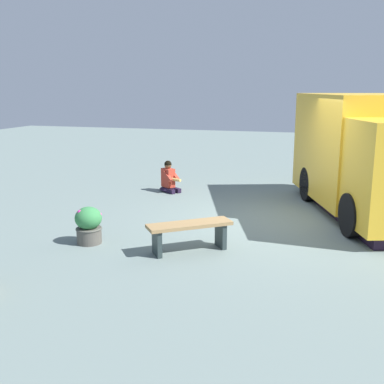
# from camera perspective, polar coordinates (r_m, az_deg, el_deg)

# --- Properties ---
(ground_plane) EXTENTS (40.00, 40.00, 0.00)m
(ground_plane) POSITION_cam_1_polar(r_m,az_deg,el_deg) (9.95, 9.82, -3.46)
(ground_plane) COLOR slate
(food_truck) EXTENTS (5.30, 3.58, 2.58)m
(food_truck) POSITION_cam_1_polar(r_m,az_deg,el_deg) (10.83, 21.02, 3.94)
(food_truck) COLOR yellow
(food_truck) RESTS_ON ground_plane
(person_customer) EXTENTS (0.68, 0.78, 0.83)m
(person_customer) POSITION_cam_1_polar(r_m,az_deg,el_deg) (12.47, -2.84, 1.45)
(person_customer) COLOR black
(person_customer) RESTS_ON ground_plane
(planter_flowering_far) EXTENTS (0.48, 0.48, 0.67)m
(planter_flowering_far) POSITION_cam_1_polar(r_m,az_deg,el_deg) (8.52, -12.48, -3.91)
(planter_flowering_far) COLOR #4F4C45
(planter_flowering_far) RESTS_ON ground_plane
(plaza_bench) EXTENTS (1.19, 1.39, 0.50)m
(plaza_bench) POSITION_cam_1_polar(r_m,az_deg,el_deg) (7.91, -0.29, -4.70)
(plaza_bench) COLOR #97764A
(plaza_bench) RESTS_ON ground_plane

